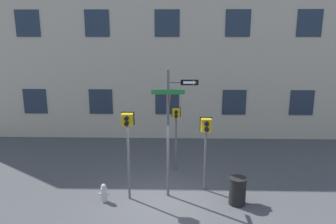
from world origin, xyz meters
TOP-DOWN VIEW (x-y plane):
  - ground_plane at (0.00, 0.00)m, footprint 60.00×60.00m
  - building_facade at (-0.00, 7.09)m, footprint 24.00×0.63m
  - street_sign_pole at (0.28, 0.54)m, footprint 1.49×1.01m
  - pedestrian_signal_left at (-1.09, 0.30)m, footprint 0.42×0.40m
  - pedestrian_signal_right at (1.48, 0.98)m, footprint 0.41×0.40m
  - pedestrian_signal_across at (0.46, 2.73)m, footprint 0.36×0.40m
  - fire_hydrant at (-1.90, 0.08)m, footprint 0.35×0.19m
  - trash_bin at (2.45, 0.03)m, footprint 0.57×0.57m

SIDE VIEW (x-z plane):
  - ground_plane at x=0.00m, z-range 0.00..0.00m
  - fire_hydrant at x=-1.90m, z-range -0.01..0.62m
  - trash_bin at x=2.45m, z-range 0.00..0.91m
  - pedestrian_signal_across at x=0.46m, z-range 0.71..3.28m
  - pedestrian_signal_right at x=1.48m, z-range 0.78..3.42m
  - pedestrian_signal_left at x=-1.09m, z-range 0.86..3.83m
  - street_sign_pole at x=0.28m, z-range 0.40..4.71m
  - building_facade at x=0.00m, z-range 0.00..11.73m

